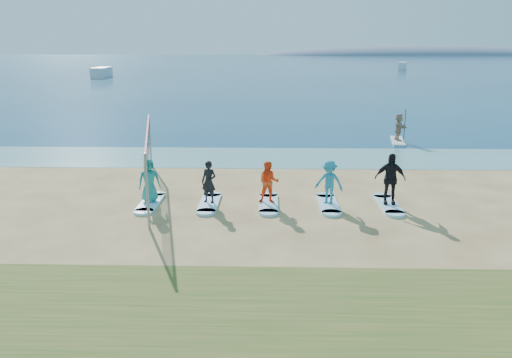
{
  "coord_description": "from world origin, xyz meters",
  "views": [
    {
      "loc": [
        -0.76,
        -15.31,
        5.75
      ],
      "look_at": [
        -1.21,
        2.0,
        1.1
      ],
      "focal_mm": 35.0,
      "sensor_mm": 36.0,
      "label": 1
    }
  ],
  "objects_px": {
    "student_1": "(209,182)",
    "student_3": "(329,182)",
    "paddleboard": "(398,141)",
    "surfboard_0": "(150,203)",
    "student_2": "(269,182)",
    "surfboard_4": "(388,205)",
    "paddleboarder": "(399,127)",
    "boat_offshore_a": "(102,77)",
    "volleyball_net": "(148,145)",
    "surfboard_3": "(328,204)",
    "student_4": "(390,179)",
    "student_0": "(149,181)",
    "surfboard_1": "(209,203)",
    "surfboard_2": "(269,204)",
    "boat_offshore_b": "(402,69)"
  },
  "relations": [
    {
      "from": "boat_offshore_b",
      "to": "student_2",
      "type": "height_order",
      "value": "student_2"
    },
    {
      "from": "surfboard_2",
      "to": "student_2",
      "type": "bearing_deg",
      "value": 0.0
    },
    {
      "from": "paddleboard",
      "to": "surfboard_3",
      "type": "distance_m",
      "value": 13.94
    },
    {
      "from": "surfboard_1",
      "to": "student_0",
      "type": "bearing_deg",
      "value": 180.0
    },
    {
      "from": "paddleboarder",
      "to": "boat_offshore_b",
      "type": "height_order",
      "value": "paddleboarder"
    },
    {
      "from": "paddleboard",
      "to": "surfboard_2",
      "type": "xyz_separation_m",
      "value": [
        -7.92,
        -12.72,
        -0.01
      ]
    },
    {
      "from": "surfboard_3",
      "to": "student_3",
      "type": "xyz_separation_m",
      "value": [
        0.0,
        0.0,
        0.85
      ]
    },
    {
      "from": "volleyball_net",
      "to": "boat_offshore_b",
      "type": "bearing_deg",
      "value": 70.6
    },
    {
      "from": "paddleboarder",
      "to": "boat_offshore_b",
      "type": "distance_m",
      "value": 98.69
    },
    {
      "from": "surfboard_1",
      "to": "student_1",
      "type": "xyz_separation_m",
      "value": [
        0.0,
        0.0,
        0.83
      ]
    },
    {
      "from": "surfboard_2",
      "to": "student_3",
      "type": "xyz_separation_m",
      "value": [
        2.22,
        0.0,
        0.85
      ]
    },
    {
      "from": "paddleboard",
      "to": "surfboard_0",
      "type": "height_order",
      "value": "paddleboard"
    },
    {
      "from": "surfboard_2",
      "to": "student_0",
      "type": "bearing_deg",
      "value": 180.0
    },
    {
      "from": "surfboard_1",
      "to": "surfboard_4",
      "type": "bearing_deg",
      "value": 0.0
    },
    {
      "from": "surfboard_3",
      "to": "student_4",
      "type": "relative_size",
      "value": 1.16
    },
    {
      "from": "paddleboard",
      "to": "boat_offshore_b",
      "type": "height_order",
      "value": "boat_offshore_b"
    },
    {
      "from": "surfboard_2",
      "to": "paddleboard",
      "type": "bearing_deg",
      "value": 58.08
    },
    {
      "from": "surfboard_1",
      "to": "volleyball_net",
      "type": "bearing_deg",
      "value": 145.28
    },
    {
      "from": "student_3",
      "to": "student_4",
      "type": "bearing_deg",
      "value": 22.08
    },
    {
      "from": "volleyball_net",
      "to": "paddleboard",
      "type": "distance_m",
      "value": 16.89
    },
    {
      "from": "surfboard_2",
      "to": "student_3",
      "type": "bearing_deg",
      "value": 0.0
    },
    {
      "from": "student_0",
      "to": "surfboard_2",
      "type": "distance_m",
      "value": 4.52
    },
    {
      "from": "volleyball_net",
      "to": "boat_offshore_b",
      "type": "distance_m",
      "value": 112.86
    },
    {
      "from": "surfboard_1",
      "to": "surfboard_2",
      "type": "height_order",
      "value": "same"
    },
    {
      "from": "paddleboarder",
      "to": "student_2",
      "type": "relative_size",
      "value": 1.04
    },
    {
      "from": "student_0",
      "to": "surfboard_1",
      "type": "height_order",
      "value": "student_0"
    },
    {
      "from": "boat_offshore_a",
      "to": "surfboard_2",
      "type": "distance_m",
      "value": 81.4
    },
    {
      "from": "paddleboarder",
      "to": "surfboard_4",
      "type": "xyz_separation_m",
      "value": [
        -3.49,
        -12.72,
        -0.89
      ]
    },
    {
      "from": "paddleboarder",
      "to": "boat_offshore_b",
      "type": "xyz_separation_m",
      "value": [
        24.7,
        95.55,
        -0.93
      ]
    },
    {
      "from": "paddleboard",
      "to": "surfboard_2",
      "type": "height_order",
      "value": "paddleboard"
    },
    {
      "from": "volleyball_net",
      "to": "surfboard_3",
      "type": "distance_m",
      "value": 7.54
    },
    {
      "from": "student_1",
      "to": "student_3",
      "type": "xyz_separation_m",
      "value": [
        4.43,
        0.0,
        0.03
      ]
    },
    {
      "from": "student_0",
      "to": "student_1",
      "type": "relative_size",
      "value": 1.04
    },
    {
      "from": "student_3",
      "to": "student_4",
      "type": "relative_size",
      "value": 0.85
    },
    {
      "from": "paddleboard",
      "to": "student_2",
      "type": "bearing_deg",
      "value": -112.49
    },
    {
      "from": "boat_offshore_a",
      "to": "paddleboarder",
      "type": "bearing_deg",
      "value": -62.98
    },
    {
      "from": "student_2",
      "to": "surfboard_4",
      "type": "xyz_separation_m",
      "value": [
        4.43,
        0.0,
        -0.83
      ]
    },
    {
      "from": "surfboard_0",
      "to": "student_4",
      "type": "bearing_deg",
      "value": 0.0
    },
    {
      "from": "paddleboarder",
      "to": "student_2",
      "type": "xyz_separation_m",
      "value": [
        -7.92,
        -12.72,
        -0.06
      ]
    },
    {
      "from": "paddleboarder",
      "to": "surfboard_3",
      "type": "height_order",
      "value": "paddleboarder"
    },
    {
      "from": "student_2",
      "to": "surfboard_3",
      "type": "distance_m",
      "value": 2.37
    },
    {
      "from": "surfboard_2",
      "to": "student_4",
      "type": "distance_m",
      "value": 4.54
    },
    {
      "from": "student_3",
      "to": "volleyball_net",
      "type": "bearing_deg",
      "value": -172.42
    },
    {
      "from": "student_2",
      "to": "surfboard_4",
      "type": "height_order",
      "value": "student_2"
    },
    {
      "from": "student_1",
      "to": "student_2",
      "type": "xyz_separation_m",
      "value": [
        2.22,
        0.0,
        -0.0
      ]
    },
    {
      "from": "surfboard_3",
      "to": "surfboard_4",
      "type": "distance_m",
      "value": 2.22
    },
    {
      "from": "student_0",
      "to": "student_1",
      "type": "bearing_deg",
      "value": -19.38
    },
    {
      "from": "boat_offshore_a",
      "to": "surfboard_1",
      "type": "distance_m",
      "value": 80.58
    },
    {
      "from": "student_2",
      "to": "surfboard_3",
      "type": "relative_size",
      "value": 0.71
    },
    {
      "from": "surfboard_0",
      "to": "student_0",
      "type": "relative_size",
      "value": 1.35
    }
  ]
}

